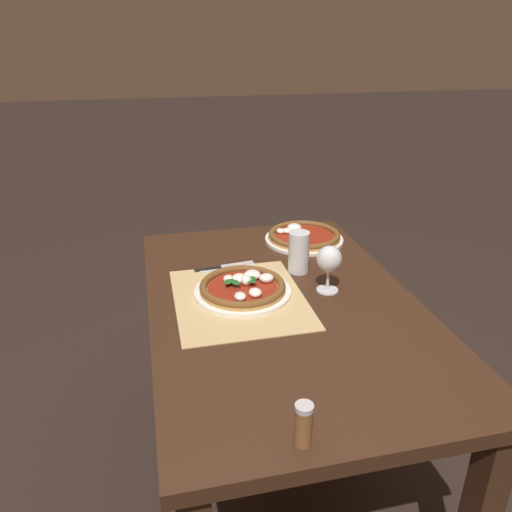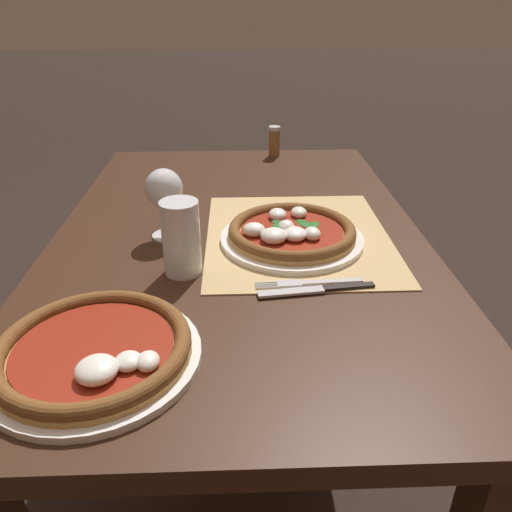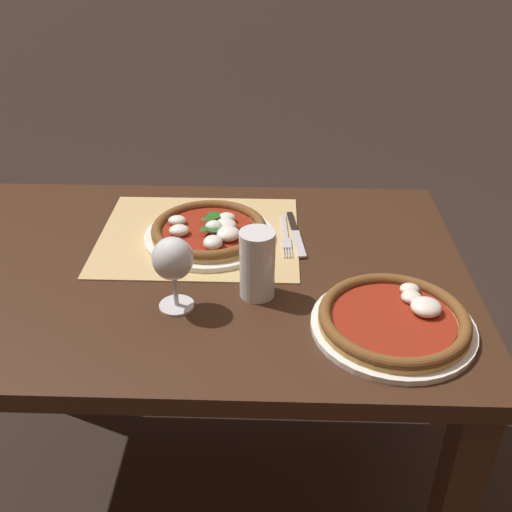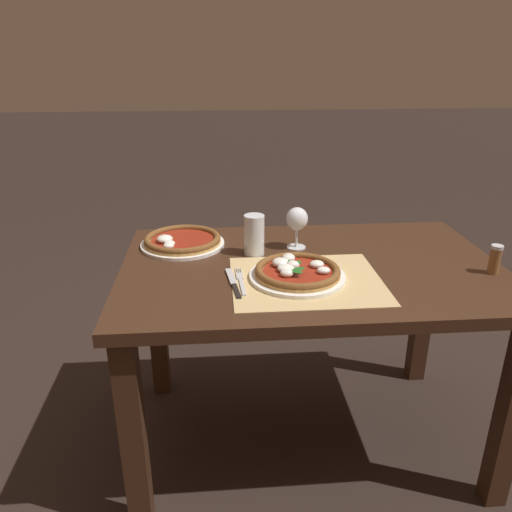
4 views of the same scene
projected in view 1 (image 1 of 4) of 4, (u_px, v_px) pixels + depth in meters
ground_plane at (278, 475)px, 1.85m from camera, size 24.00×24.00×0.00m
dining_table at (282, 330)px, 1.59m from camera, size 1.29×0.82×0.74m
paper_placemat at (239, 298)px, 1.56m from camera, size 0.47×0.40×0.00m
pizza_near at (243, 287)px, 1.58m from camera, size 0.31×0.31×0.05m
pizza_far at (304, 236)px, 1.98m from camera, size 0.31×0.31×0.05m
wine_glass at (329, 261)px, 1.56m from camera, size 0.08×0.08×0.16m
pint_glass at (299, 253)px, 1.71m from camera, size 0.07×0.07×0.15m
fork at (229, 269)px, 1.74m from camera, size 0.03×0.20×0.00m
knife at (224, 266)px, 1.76m from camera, size 0.04×0.22×0.01m
pepper_shaker at (303, 424)px, 0.99m from camera, size 0.04×0.04×0.10m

